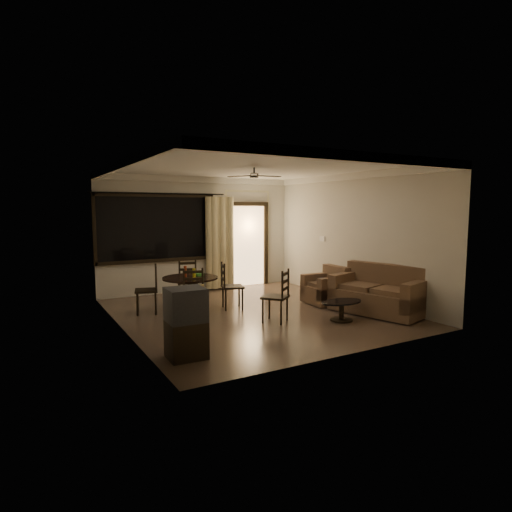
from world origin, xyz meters
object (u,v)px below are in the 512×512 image
dining_chair_north (187,290)px  tv_cabinet (186,323)px  dining_table (190,284)px  dining_chair_south (195,305)px  sofa (379,294)px  dining_chair_east (232,295)px  dining_chair_west (147,299)px  coffee_table (342,308)px  side_chair (276,306)px  armchair (327,288)px

dining_chair_north → tv_cabinet: (-1.24, -3.27, 0.20)m
dining_table → dining_chair_south: dining_chair_south is taller
tv_cabinet → sofa: bearing=9.1°
dining_table → tv_cabinet: 2.72m
dining_table → dining_chair_east: bearing=-16.0°
dining_chair_west → dining_chair_south: 1.20m
dining_table → coffee_table: (2.11, -2.06, -0.30)m
dining_table → coffee_table: dining_table is taller
dining_chair_south → side_chair: (1.26, -0.72, -0.02)m
dining_chair_south → tv_cabinet: 1.87m
dining_chair_north → coffee_table: bearing=139.9°
dining_chair_west → dining_chair_south: size_ratio=1.00×
dining_table → tv_cabinet: (-1.02, -2.51, -0.05)m
armchair → coffee_table: armchair is taller
dining_table → dining_chair_north: bearing=74.2°
dining_table → armchair: size_ratio=1.36×
dining_chair_north → side_chair: bearing=125.4°
dining_table → side_chair: 1.87m
dining_chair_west → armchair: bearing=89.9°
dining_chair_west → side_chair: side_chair is taller
tv_cabinet → armchair: (3.82, 1.71, -0.16)m
tv_cabinet → armchair: tv_cabinet is taller
armchair → dining_chair_west: bearing=166.1°
dining_chair_south → tv_cabinet: (-0.79, -1.69, 0.18)m
dining_chair_west → sofa: dining_chair_west is taller
dining_table → tv_cabinet: size_ratio=1.13×
dining_chair_east → sofa: (2.34, -1.75, 0.08)m
dining_chair_south → coffee_table: (2.35, -1.24, -0.06)m
dining_chair_west → coffee_table: bearing=67.8°
sofa → dining_chair_south: bearing=145.5°
dining_chair_south → armchair: bearing=16.3°
dining_chair_north → sofa: size_ratio=0.50×
tv_cabinet → sofa: size_ratio=0.51×
dining_chair_east → dining_chair_north: (-0.59, 0.99, 0.00)m
dining_chair_west → dining_chair_east: same height
sofa → coffee_table: sofa is taller
dining_chair_south → armchair: dining_chair_south is taller
dining_chair_north → armchair: size_ratio=1.18×
armchair → coffee_table: (-0.68, -1.26, -0.08)m
dining_table → dining_chair_west: size_ratio=1.15×
dining_chair_south → dining_chair_north: same height
dining_chair_east → dining_chair_west: bearing=90.0°
side_chair → dining_chair_north: bearing=-108.9°
dining_chair_south → armchair: (3.03, 0.02, 0.02)m
dining_chair_east → armchair: dining_chair_east is taller
sofa → armchair: size_ratio=2.36×
dining_chair_north → tv_cabinet: tv_cabinet is taller
dining_chair_north → coffee_table: 3.40m
side_chair → dining_chair_east: bearing=-118.7°
dining_chair_east → dining_chair_north: same height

